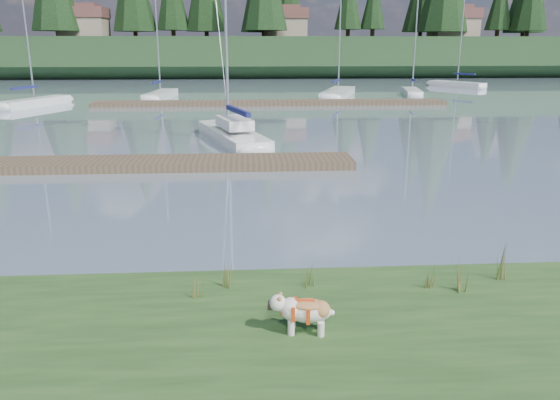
{
  "coord_description": "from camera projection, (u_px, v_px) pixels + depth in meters",
  "views": [
    {
      "loc": [
        0.04,
        -10.87,
        4.38
      ],
      "look_at": [
        0.71,
        -0.5,
        1.4
      ],
      "focal_mm": 35.0,
      "sensor_mm": 36.0,
      "label": 1
    }
  ],
  "objects": [
    {
      "name": "ridge",
      "position": [
        243.0,
        57.0,
        80.97
      ],
      "size": [
        200.0,
        20.0,
        5.0
      ],
      "primitive_type": "cube",
      "color": "black",
      "rests_on": "ground"
    },
    {
      "name": "sailboat_bg_0",
      "position": [
        41.0,
        101.0,
        40.13
      ],
      "size": [
        3.91,
        6.97,
        10.23
      ],
      "rotation": [
        0.0,
        0.0,
        1.18
      ],
      "color": "white",
      "rests_on": "ground"
    },
    {
      "name": "house_0",
      "position": [
        84.0,
        22.0,
        75.4
      ],
      "size": [
        6.3,
        5.3,
        4.65
      ],
      "color": "gray",
      "rests_on": "ridge"
    },
    {
      "name": "house_1",
      "position": [
        285.0,
        22.0,
        78.09
      ],
      "size": [
        6.3,
        5.3,
        4.65
      ],
      "color": "gray",
      "rests_on": "ridge"
    },
    {
      "name": "ground",
      "position": [
        244.0,
        105.0,
        40.41
      ],
      "size": [
        200.0,
        200.0,
        0.0
      ],
      "primitive_type": "plane",
      "color": "#8194A7",
      "rests_on": "ground"
    },
    {
      "name": "house_2",
      "position": [
        454.0,
        22.0,
        77.66
      ],
      "size": [
        6.3,
        5.3,
        4.65
      ],
      "color": "gray",
      "rests_on": "ridge"
    },
    {
      "name": "sailboat_bg_3",
      "position": [
        340.0,
        92.0,
        47.87
      ],
      "size": [
        4.72,
        9.61,
        13.79
      ],
      "rotation": [
        0.0,
        0.0,
        1.26
      ],
      "color": "white",
      "rests_on": "ground"
    },
    {
      "name": "bulldog",
      "position": [
        305.0,
        310.0,
        7.84
      ],
      "size": [
        0.95,
        0.47,
        0.56
      ],
      "rotation": [
        0.0,
        0.0,
        2.99
      ],
      "color": "silver",
      "rests_on": "bank"
    },
    {
      "name": "weed_1",
      "position": [
        310.0,
        275.0,
        9.36
      ],
      "size": [
        0.17,
        0.14,
        0.48
      ],
      "color": "#475B23",
      "rests_on": "bank"
    },
    {
      "name": "weed_5",
      "position": [
        500.0,
        263.0,
        9.62
      ],
      "size": [
        0.17,
        0.14,
        0.72
      ],
      "color": "#475B23",
      "rests_on": "bank"
    },
    {
      "name": "mud_lip",
      "position": [
        246.0,
        286.0,
        10.08
      ],
      "size": [
        60.0,
        0.5,
        0.14
      ],
      "primitive_type": "cube",
      "color": "#33281C",
      "rests_on": "ground"
    },
    {
      "name": "weed_3",
      "position": [
        199.0,
        283.0,
        8.96
      ],
      "size": [
        0.17,
        0.14,
        0.58
      ],
      "color": "#475B23",
      "rests_on": "bank"
    },
    {
      "name": "sailboat_bg_1",
      "position": [
        163.0,
        94.0,
        45.81
      ],
      "size": [
        2.2,
        7.55,
        11.16
      ],
      "rotation": [
        0.0,
        0.0,
        1.47
      ],
      "color": "white",
      "rests_on": "ground"
    },
    {
      "name": "sailboat_main",
      "position": [
        229.0,
        131.0,
        25.66
      ],
      "size": [
        3.83,
        8.23,
        11.75
      ],
      "rotation": [
        0.0,
        0.0,
        1.86
      ],
      "color": "white",
      "rests_on": "ground"
    },
    {
      "name": "weed_0",
      "position": [
        226.0,
        274.0,
        9.34
      ],
      "size": [
        0.17,
        0.14,
        0.58
      ],
      "color": "#475B23",
      "rests_on": "bank"
    },
    {
      "name": "sailboat_bg_5",
      "position": [
        452.0,
        84.0,
        57.43
      ],
      "size": [
        4.85,
        6.68,
        10.13
      ],
      "rotation": [
        0.0,
        0.0,
        2.12
      ],
      "color": "white",
      "rests_on": "ground"
    },
    {
      "name": "dock_far",
      "position": [
        271.0,
        103.0,
        40.49
      ],
      "size": [
        26.0,
        2.2,
        0.3
      ],
      "primitive_type": "cube",
      "color": "#4C3D2C",
      "rests_on": "ground"
    },
    {
      "name": "weed_2",
      "position": [
        462.0,
        276.0,
        9.15
      ],
      "size": [
        0.17,
        0.14,
        0.65
      ],
      "color": "#475B23",
      "rests_on": "bank"
    },
    {
      "name": "dock_near",
      "position": [
        135.0,
        164.0,
        19.98
      ],
      "size": [
        16.0,
        2.0,
        0.3
      ],
      "primitive_type": "cube",
      "color": "#4C3D2C",
      "rests_on": "ground"
    },
    {
      "name": "weed_4",
      "position": [
        429.0,
        276.0,
        9.36
      ],
      "size": [
        0.17,
        0.14,
        0.45
      ],
      "color": "#475B23",
      "rests_on": "bank"
    },
    {
      "name": "sailboat_bg_4",
      "position": [
        411.0,
        91.0,
        48.13
      ],
      "size": [
        2.41,
        6.47,
        9.54
      ],
      "rotation": [
        0.0,
        0.0,
        1.38
      ],
      "color": "white",
      "rests_on": "ground"
    }
  ]
}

